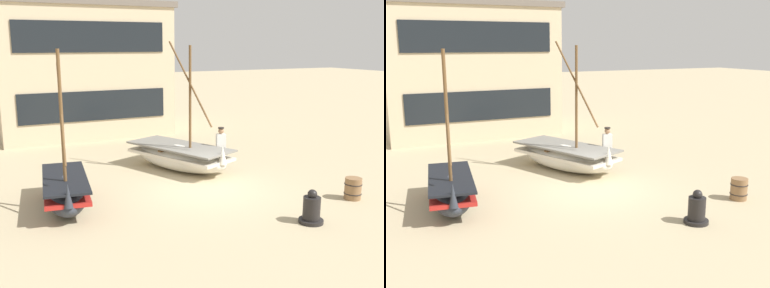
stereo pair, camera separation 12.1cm
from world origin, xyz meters
The scene contains 7 objects.
ground_plane centered at (0.00, 0.00, 0.00)m, with size 120.00×120.00×0.00m, color tan.
fishing_boat_near_left centered at (0.31, 2.72, 0.54)m, with size 3.29×4.72×4.96m.
fishing_boat_centre_large centered at (-4.57, 0.32, 0.55)m, with size 1.74×3.72×4.74m.
fisherman_by_hull centered at (1.77, 2.07, 0.83)m, with size 0.40×0.30×1.68m.
capstan_winch centered at (1.31, -3.88, 0.38)m, with size 0.69×0.69×0.96m.
wooden_barrel centered at (3.82, -2.89, 0.35)m, with size 0.56×0.56×0.70m.
harbor_building_main centered at (-1.36, 11.90, 3.50)m, with size 9.07×5.38×6.98m.
Camera 2 is at (-6.78, -13.31, 4.89)m, focal length 43.00 mm.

